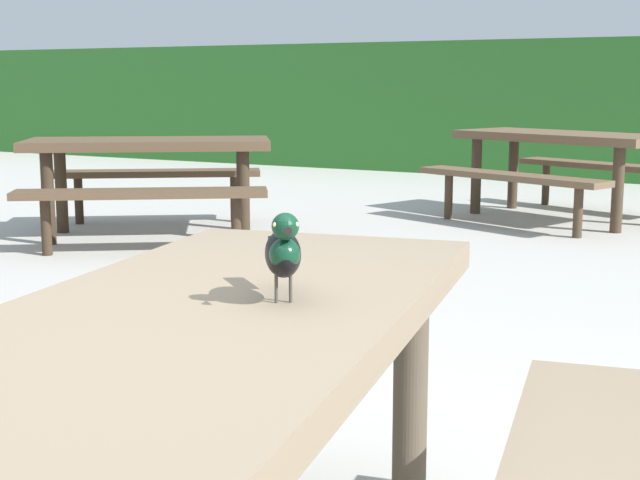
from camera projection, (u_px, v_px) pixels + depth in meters
The scene contains 4 objects.
picnic_table_foreground at pixel (199, 402), 1.77m from camera, with size 1.97×2.00×0.74m.
bird_grackle at pixel (283, 251), 1.77m from camera, with size 0.19×0.25×0.18m.
picnic_table_mid_left at pixel (149, 164), 6.89m from camera, with size 2.36×2.35×0.74m.
picnic_table_mid_right at pixel (562, 154), 7.77m from camera, with size 2.19×2.17×0.74m.
Camera 1 is at (0.96, -1.15, 1.17)m, focal length 51.54 mm.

